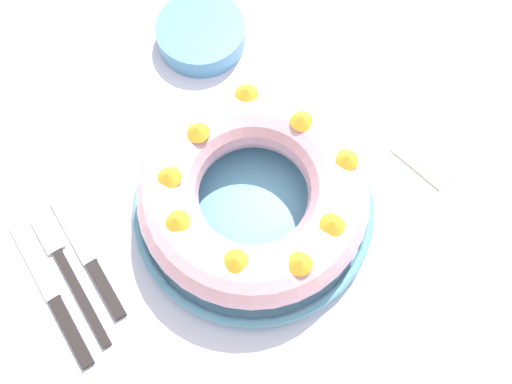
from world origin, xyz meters
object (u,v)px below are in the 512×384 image
object	(u,v)px
fork	(66,269)
side_bowl	(201,34)
serving_dish	(256,206)
serving_knife	(56,301)
napkin	(443,141)
cake_knife	(92,264)
bundt_cake	(256,192)

from	to	relation	value
fork	side_bowl	distance (m)	0.40
serving_dish	serving_knife	size ratio (longest dim) A/B	1.46
fork	napkin	xyz separation A→B (m)	(0.54, -0.12, -0.00)
cake_knife	napkin	xyz separation A→B (m)	(0.51, -0.11, -0.00)
bundt_cake	cake_knife	xyz separation A→B (m)	(-0.22, 0.05, -0.06)
cake_knife	napkin	bearing A→B (deg)	-7.75
serving_knife	cake_knife	world-z (taller)	same
bundt_cake	fork	size ratio (longest dim) A/B	1.45
fork	napkin	distance (m)	0.55
side_bowl	serving_knife	bearing A→B (deg)	-145.92
serving_dish	serving_knife	bearing A→B (deg)	173.70
serving_knife	napkin	world-z (taller)	serving_knife
serving_knife	serving_dish	bearing A→B (deg)	-4.33
napkin	bundt_cake	bearing A→B (deg)	168.73
cake_knife	fork	bearing A→B (deg)	161.76
bundt_cake	napkin	xyz separation A→B (m)	(0.28, -0.06, -0.06)
bundt_cake	fork	world-z (taller)	bundt_cake
cake_knife	napkin	distance (m)	0.52
bundt_cake	napkin	distance (m)	0.29
fork	side_bowl	world-z (taller)	side_bowl
serving_dish	cake_knife	xyz separation A→B (m)	(-0.23, 0.05, -0.01)
serving_knife	cake_knife	size ratio (longest dim) A/B	1.16
serving_dish	fork	size ratio (longest dim) A/B	1.59
bundt_cake	side_bowl	world-z (taller)	bundt_cake
bundt_cake	cake_knife	size ratio (longest dim) A/B	1.55
serving_dish	bundt_cake	distance (m)	0.05
serving_dish	bundt_cake	xyz separation A→B (m)	(-0.00, -0.00, 0.05)
fork	napkin	size ratio (longest dim) A/B	1.59
bundt_cake	fork	xyz separation A→B (m)	(-0.26, 0.06, -0.06)
fork	side_bowl	size ratio (longest dim) A/B	1.52
bundt_cake	fork	bearing A→B (deg)	166.19
serving_knife	cake_knife	bearing A→B (deg)	18.58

